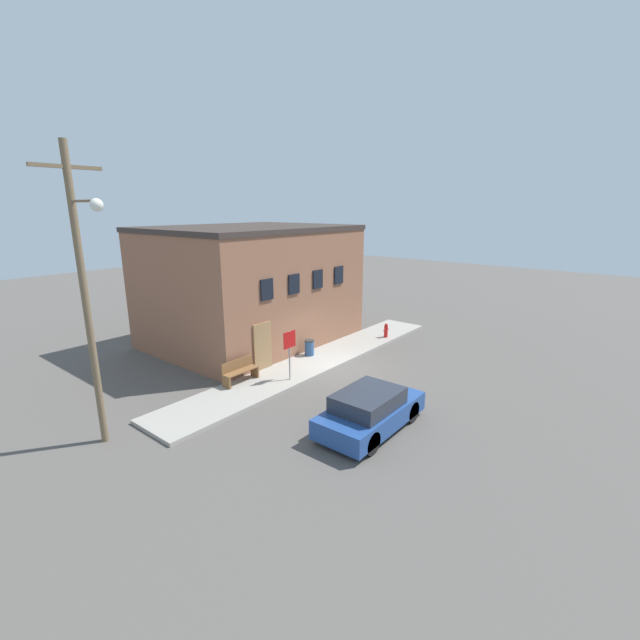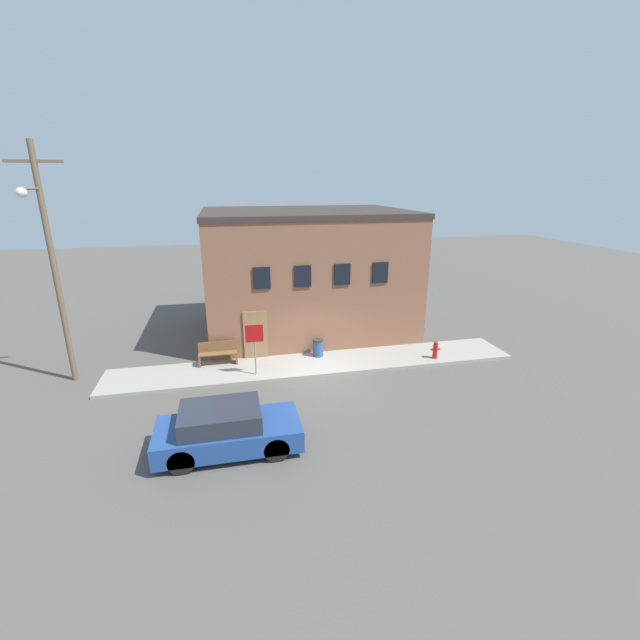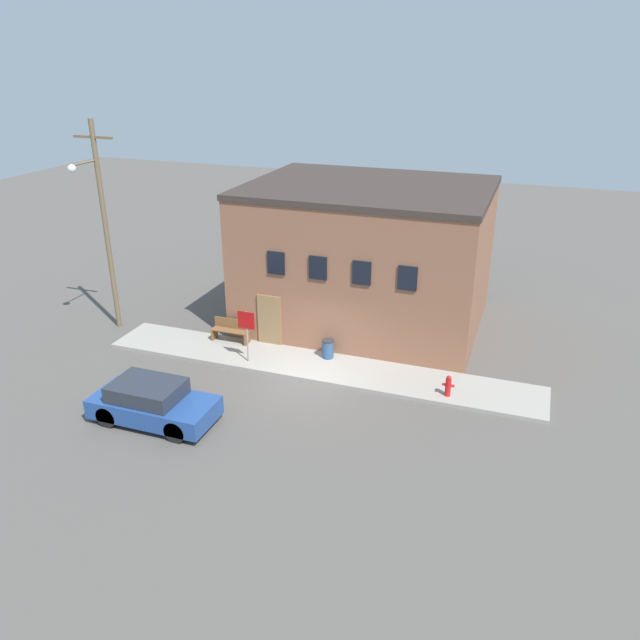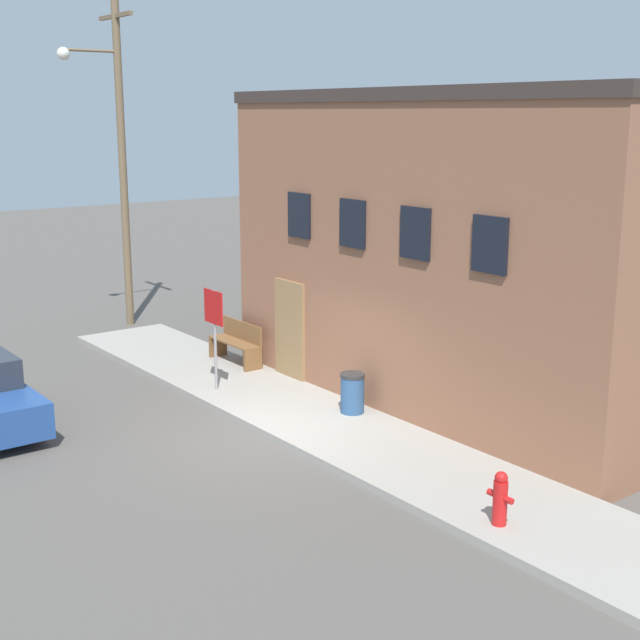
% 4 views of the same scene
% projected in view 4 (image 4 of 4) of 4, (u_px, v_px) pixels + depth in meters
% --- Properties ---
extents(ground_plane, '(80.00, 80.00, 0.00)m').
position_uv_depth(ground_plane, '(263.00, 437.00, 15.77)').
color(ground_plane, '#56514C').
extents(sidewalk, '(16.81, 2.31, 0.14)m').
position_uv_depth(sidewalk, '(315.00, 420.00, 16.43)').
color(sidewalk, '#9E998E').
rests_on(sidewalk, ground).
extents(brick_building, '(9.81, 7.69, 6.04)m').
position_uv_depth(brick_building, '(523.00, 242.00, 18.25)').
color(brick_building, '#8E5B42').
rests_on(brick_building, ground).
extents(fire_hydrant, '(0.42, 0.20, 0.77)m').
position_uv_depth(fire_hydrant, '(500.00, 498.00, 12.03)').
color(fire_hydrant, red).
rests_on(fire_hydrant, sidewalk).
extents(stop_sign, '(0.68, 0.06, 2.05)m').
position_uv_depth(stop_sign, '(214.00, 320.00, 17.70)').
color(stop_sign, gray).
rests_on(stop_sign, sidewalk).
extents(bench, '(1.56, 0.44, 0.92)m').
position_uv_depth(bench, '(237.00, 343.00, 19.87)').
color(bench, brown).
rests_on(bench, sidewalk).
extents(trash_bin, '(0.46, 0.46, 0.75)m').
position_uv_depth(trash_bin, '(352.00, 393.00, 16.56)').
color(trash_bin, '#2D517F').
rests_on(trash_bin, sidewalk).
extents(utility_pole, '(1.80, 1.68, 8.67)m').
position_uv_depth(utility_pole, '(117.00, 146.00, 23.06)').
color(utility_pole, brown).
rests_on(utility_pole, ground).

